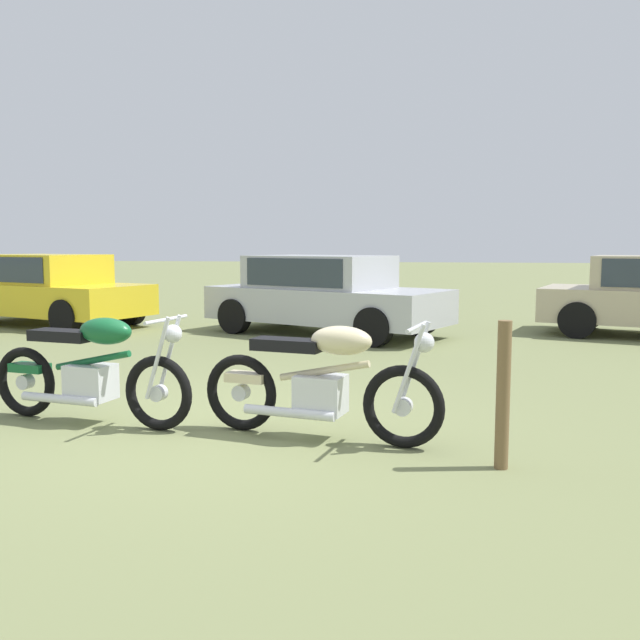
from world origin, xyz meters
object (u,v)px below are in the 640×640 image
(motorcycle_green, at_px, (91,370))
(fence_post_wooden, at_px, (503,395))
(motorcycle_cream, at_px, (321,382))
(car_yellow, at_px, (47,286))
(car_silver, at_px, (324,290))

(motorcycle_green, distance_m, fence_post_wooden, 3.62)
(motorcycle_cream, xyz_separation_m, fence_post_wooden, (1.42, -0.51, 0.05))
(car_yellow, relative_size, fence_post_wooden, 4.17)
(motorcycle_green, height_order, car_yellow, car_yellow)
(motorcycle_green, xyz_separation_m, fence_post_wooden, (3.56, -0.64, 0.05))
(motorcycle_cream, distance_m, fence_post_wooden, 1.51)
(motorcycle_cream, height_order, car_yellow, car_yellow)
(motorcycle_cream, height_order, car_silver, car_silver)
(motorcycle_green, height_order, motorcycle_cream, same)
(motorcycle_cream, xyz_separation_m, car_silver, (-1.13, 6.64, 0.31))
(car_yellow, xyz_separation_m, fence_post_wooden, (8.27, -7.52, -0.26))
(motorcycle_green, distance_m, motorcycle_cream, 2.15)
(car_silver, bearing_deg, car_yellow, -159.49)
(motorcycle_green, xyz_separation_m, car_yellow, (-4.71, 6.88, 0.31))
(motorcycle_green, xyz_separation_m, motorcycle_cream, (2.14, -0.13, -0.00))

